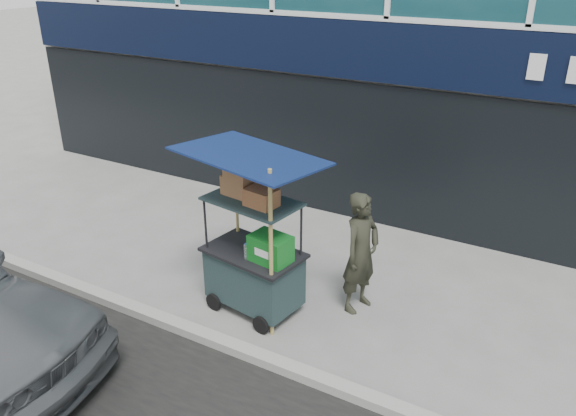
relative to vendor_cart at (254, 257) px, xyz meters
The scene contains 4 objects.
ground 1.10m from the vendor_cart, 60.28° to the right, with size 80.00×80.00×0.00m, color slate.
curb 1.19m from the vendor_cart, 66.29° to the right, with size 80.00×0.18×0.12m, color gray.
vendor_cart is the anchor object (origin of this frame).
vendor_man 1.36m from the vendor_cart, 31.64° to the left, with size 0.60×0.39×1.64m, color #26271D.
Camera 1 is at (3.05, -4.53, 4.34)m, focal length 35.00 mm.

